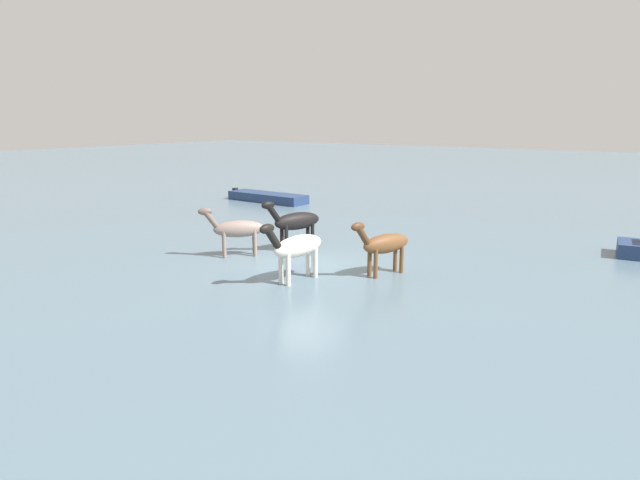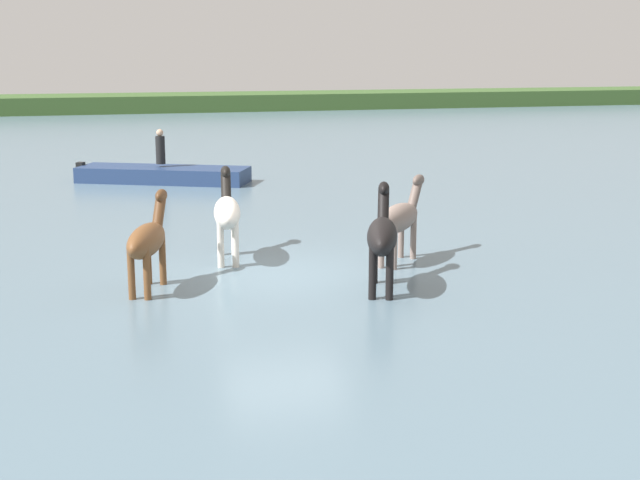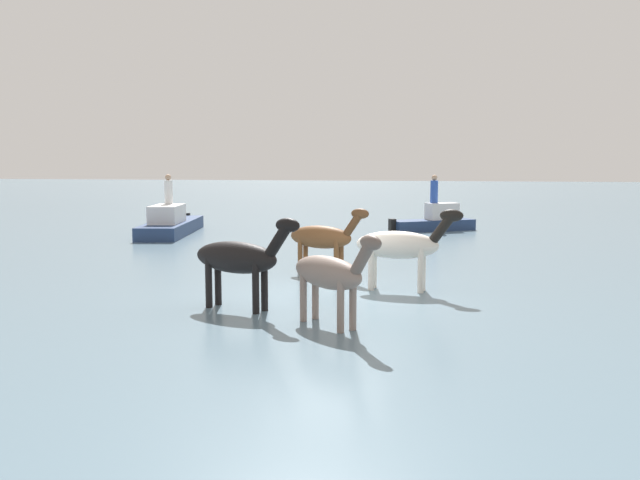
# 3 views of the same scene
# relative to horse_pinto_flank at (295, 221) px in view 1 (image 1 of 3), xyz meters

# --- Properties ---
(ground_plane) EXTENTS (149.67, 149.67, 0.00)m
(ground_plane) POSITION_rel_horse_pinto_flank_xyz_m (-1.56, 1.57, -1.06)
(ground_plane) COLOR slate
(horse_pinto_flank) EXTENTS (1.21, 2.44, 1.92)m
(horse_pinto_flank) POSITION_rel_horse_pinto_flank_xyz_m (0.00, 0.00, 0.00)
(horse_pinto_flank) COLOR black
(horse_pinto_flank) RESTS_ON ground_plane
(horse_rear_stallion) EXTENTS (0.83, 2.48, 1.92)m
(horse_rear_stallion) POSITION_rel_horse_pinto_flank_xyz_m (-2.45, 3.17, -0.00)
(horse_rear_stallion) COLOR silver
(horse_rear_stallion) RESTS_ON ground_plane
(horse_dark_mare) EXTENTS (1.13, 2.27, 1.79)m
(horse_dark_mare) POSITION_rel_horse_pinto_flank_xyz_m (-4.29, 1.10, -0.07)
(horse_dark_mare) COLOR brown
(horse_dark_mare) RESTS_ON ground_plane
(horse_gray_outer) EXTENTS (1.81, 1.92, 1.78)m
(horse_gray_outer) POSITION_rel_horse_pinto_flank_xyz_m (1.07, 1.99, -0.08)
(horse_gray_outer) COLOR gray
(horse_gray_outer) RESTS_ON ground_plane
(boat_tender_starboard) EXTENTS (5.31, 1.55, 0.75)m
(boat_tender_starboard) POSITION_rel_horse_pinto_flank_xyz_m (8.49, -8.43, -0.88)
(boat_tender_starboard) COLOR navy
(boat_tender_starboard) RESTS_ON ground_plane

